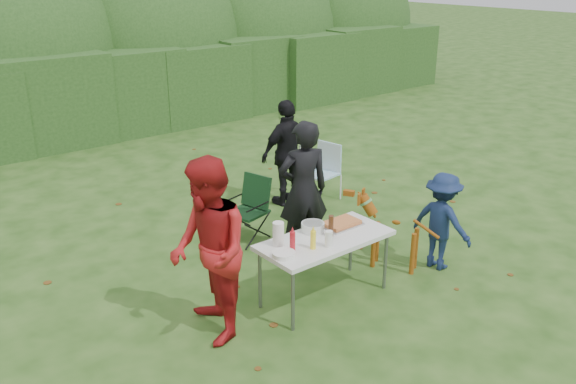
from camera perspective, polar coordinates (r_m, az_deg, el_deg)
ground at (r=6.77m, az=2.15°, el=-10.81°), size 80.00×80.00×0.00m
hedge_row at (r=13.18m, az=-21.38°, el=7.67°), size 22.00×1.40×1.70m
shrub_backdrop at (r=14.57m, az=-23.82°, el=11.51°), size 20.00×2.60×3.20m
folding_table at (r=6.65m, az=3.49°, el=-4.72°), size 1.50×0.70×0.74m
person_cook at (r=7.52m, az=1.44°, el=0.14°), size 0.75×0.61×1.78m
person_red_jacket at (r=5.93m, az=-7.41°, el=-5.55°), size 0.94×1.07×1.87m
person_black_puffy at (r=9.24m, az=-0.02°, el=3.68°), size 0.96×0.40×1.63m
child at (r=7.58m, az=14.18°, el=-2.67°), size 0.53×0.83×1.22m
dog at (r=7.50m, az=10.02°, el=-3.83°), size 0.80×1.03×0.92m
camping_chair at (r=8.19m, az=-3.84°, el=-1.57°), size 0.66×0.66×0.86m
lawn_chair at (r=9.57m, az=3.05°, el=1.90°), size 0.60×0.60×0.88m
food_tray at (r=6.93m, az=5.02°, el=-3.08°), size 0.45×0.30×0.02m
focaccia_bread at (r=6.92m, az=5.03°, el=-2.87°), size 0.40×0.26×0.04m
mustard_bottle at (r=6.34m, az=2.36°, el=-4.50°), size 0.06×0.06×0.20m
ketchup_bottle at (r=6.27m, az=0.42°, el=-4.67°), size 0.06×0.06×0.22m
beer_bottle at (r=6.62m, az=4.04°, el=-3.18°), size 0.06×0.06×0.24m
paper_towel_roll at (r=6.39m, az=-0.91°, el=-3.95°), size 0.12×0.12×0.26m
cup_stack at (r=6.39m, az=3.84°, el=-4.42°), size 0.08×0.08×0.18m
pasta_bowl at (r=6.75m, az=2.33°, el=-3.30°), size 0.26×0.26×0.10m
plate_stack at (r=6.20m, az=-0.40°, el=-5.85°), size 0.24×0.24×0.05m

